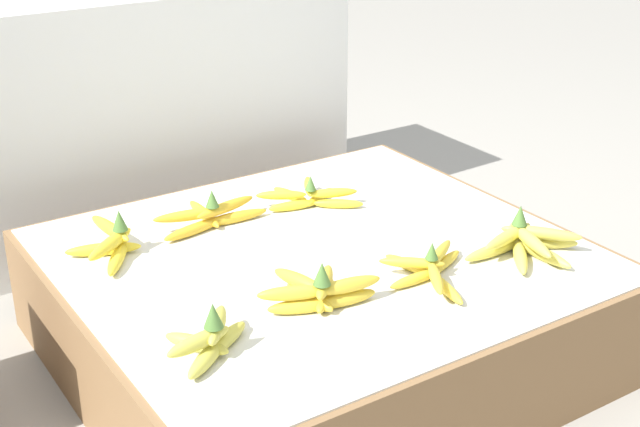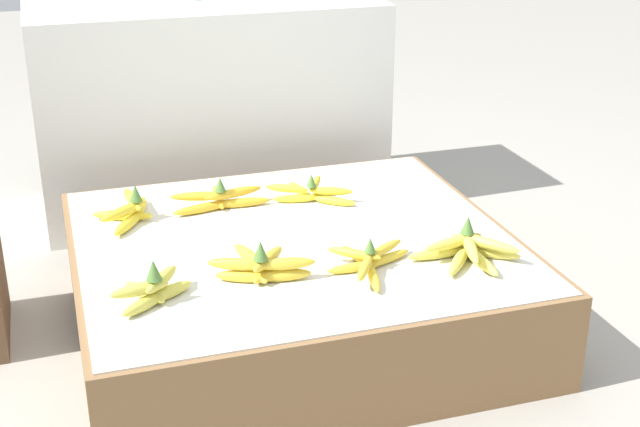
{
  "view_description": "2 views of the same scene",
  "coord_description": "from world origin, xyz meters",
  "px_view_note": "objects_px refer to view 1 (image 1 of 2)",
  "views": [
    {
      "loc": [
        -0.94,
        -1.43,
        1.09
      ],
      "look_at": [
        0.07,
        0.11,
        0.28
      ],
      "focal_mm": 50.0,
      "sensor_mm": 36.0,
      "label": 1
    },
    {
      "loc": [
        -0.54,
        -1.95,
        1.17
      ],
      "look_at": [
        0.08,
        0.02,
        0.3
      ],
      "focal_mm": 50.0,
      "sensor_mm": 36.0,
      "label": 2
    }
  ],
  "objects_px": {
    "banana_bunch_front_left": "(209,339)",
    "banana_bunch_front_right": "(524,243)",
    "banana_bunch_middle_midleft": "(210,215)",
    "banana_bunch_middle_left": "(113,242)",
    "banana_bunch_front_midright": "(429,269)",
    "banana_bunch_front_midleft": "(319,291)",
    "banana_bunch_middle_midright": "(309,196)"
  },
  "relations": [
    {
      "from": "banana_bunch_front_midleft",
      "to": "banana_bunch_middle_midleft",
      "type": "bearing_deg",
      "value": 90.77
    },
    {
      "from": "banana_bunch_front_midright",
      "to": "banana_bunch_front_right",
      "type": "relative_size",
      "value": 0.94
    },
    {
      "from": "banana_bunch_front_midleft",
      "to": "banana_bunch_front_midright",
      "type": "bearing_deg",
      "value": -7.03
    },
    {
      "from": "banana_bunch_middle_left",
      "to": "banana_bunch_middle_midright",
      "type": "relative_size",
      "value": 1.07
    },
    {
      "from": "banana_bunch_front_midright",
      "to": "banana_bunch_middle_midright",
      "type": "bearing_deg",
      "value": 89.63
    },
    {
      "from": "banana_bunch_middle_midleft",
      "to": "banana_bunch_front_right",
      "type": "bearing_deg",
      "value": -45.45
    },
    {
      "from": "banana_bunch_front_midright",
      "to": "banana_bunch_middle_midleft",
      "type": "relative_size",
      "value": 0.92
    },
    {
      "from": "banana_bunch_front_left",
      "to": "banana_bunch_front_midleft",
      "type": "xyz_separation_m",
      "value": [
        0.25,
        0.04,
        0.0
      ]
    },
    {
      "from": "banana_bunch_front_left",
      "to": "banana_bunch_middle_midleft",
      "type": "distance_m",
      "value": 0.54
    },
    {
      "from": "banana_bunch_front_midleft",
      "to": "banana_bunch_middle_left",
      "type": "relative_size",
      "value": 0.99
    },
    {
      "from": "banana_bunch_front_left",
      "to": "banana_bunch_front_right",
      "type": "height_order",
      "value": "banana_bunch_front_left"
    },
    {
      "from": "banana_bunch_front_midleft",
      "to": "banana_bunch_middle_midleft",
      "type": "relative_size",
      "value": 0.89
    },
    {
      "from": "banana_bunch_front_midright",
      "to": "banana_bunch_middle_midright",
      "type": "relative_size",
      "value": 1.09
    },
    {
      "from": "banana_bunch_middle_left",
      "to": "banana_bunch_middle_midleft",
      "type": "distance_m",
      "value": 0.24
    },
    {
      "from": "banana_bunch_front_left",
      "to": "banana_bunch_front_midleft",
      "type": "height_order",
      "value": "same"
    },
    {
      "from": "banana_bunch_front_midright",
      "to": "banana_bunch_middle_left",
      "type": "height_order",
      "value": "banana_bunch_middle_left"
    },
    {
      "from": "banana_bunch_front_midright",
      "to": "banana_bunch_front_midleft",
      "type": "bearing_deg",
      "value": 172.97
    },
    {
      "from": "banana_bunch_middle_midleft",
      "to": "banana_bunch_middle_midright",
      "type": "xyz_separation_m",
      "value": [
        0.25,
        -0.02,
        -0.0
      ]
    },
    {
      "from": "banana_bunch_middle_left",
      "to": "banana_bunch_middle_midleft",
      "type": "xyz_separation_m",
      "value": [
        0.24,
        0.02,
        -0.0
      ]
    },
    {
      "from": "banana_bunch_front_left",
      "to": "banana_bunch_middle_left",
      "type": "bearing_deg",
      "value": 89.33
    },
    {
      "from": "banana_bunch_middle_midleft",
      "to": "banana_bunch_middle_midright",
      "type": "height_order",
      "value": "banana_bunch_middle_midleft"
    },
    {
      "from": "banana_bunch_middle_midleft",
      "to": "banana_bunch_middle_left",
      "type": "bearing_deg",
      "value": -175.87
    },
    {
      "from": "banana_bunch_front_right",
      "to": "banana_bunch_middle_midright",
      "type": "distance_m",
      "value": 0.53
    },
    {
      "from": "banana_bunch_front_left",
      "to": "banana_bunch_front_midright",
      "type": "relative_size",
      "value": 0.76
    },
    {
      "from": "banana_bunch_front_midright",
      "to": "banana_bunch_middle_left",
      "type": "relative_size",
      "value": 1.02
    },
    {
      "from": "banana_bunch_middle_midright",
      "to": "banana_bunch_front_midleft",
      "type": "bearing_deg",
      "value": -120.51
    },
    {
      "from": "banana_bunch_front_midright",
      "to": "banana_bunch_middle_left",
      "type": "bearing_deg",
      "value": 137.06
    },
    {
      "from": "banana_bunch_front_left",
      "to": "banana_bunch_middle_midright",
      "type": "distance_m",
      "value": 0.68
    },
    {
      "from": "banana_bunch_front_left",
      "to": "banana_bunch_middle_midright",
      "type": "relative_size",
      "value": 0.83
    },
    {
      "from": "banana_bunch_front_left",
      "to": "banana_bunch_front_midleft",
      "type": "bearing_deg",
      "value": 8.74
    },
    {
      "from": "banana_bunch_front_left",
      "to": "banana_bunch_front_right",
      "type": "bearing_deg",
      "value": -1.35
    },
    {
      "from": "banana_bunch_front_midright",
      "to": "banana_bunch_front_right",
      "type": "bearing_deg",
      "value": -6.07
    }
  ]
}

